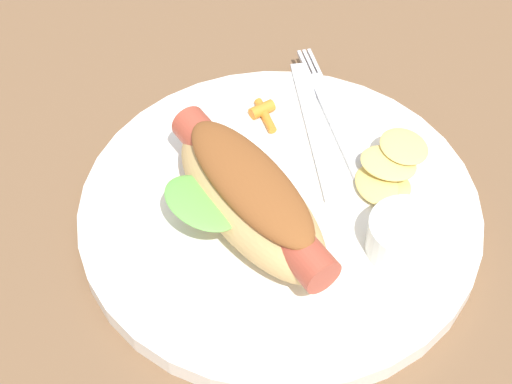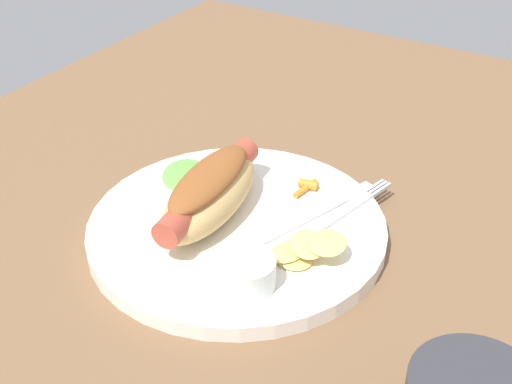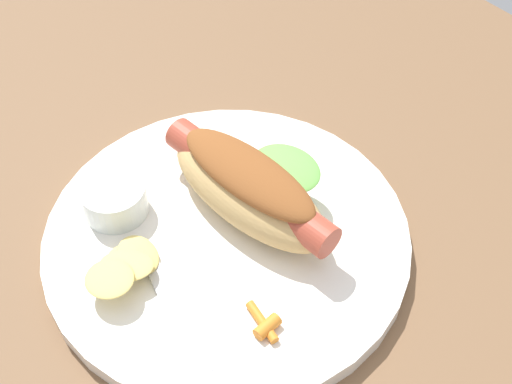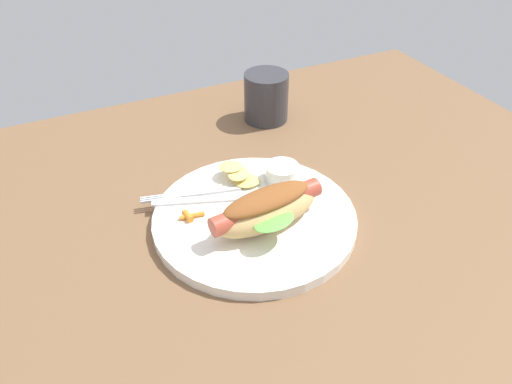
{
  "view_description": "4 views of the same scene",
  "coord_description": "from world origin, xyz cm",
  "px_view_note": "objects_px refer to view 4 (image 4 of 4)",
  "views": [
    {
      "loc": [
        30.98,
        -17.94,
        45.52
      ],
      "look_at": [
        -0.13,
        -2.19,
        4.6
      ],
      "focal_mm": 54.91,
      "sensor_mm": 36.0,
      "label": 1
    },
    {
      "loc": [
        44.97,
        30.28,
        41.16
      ],
      "look_at": [
        -2.33,
        1.14,
        4.53
      ],
      "focal_mm": 48.27,
      "sensor_mm": 36.0,
      "label": 2
    },
    {
      "loc": [
        -28.43,
        19.2,
        44.22
      ],
      "look_at": [
        -1.64,
        -2.17,
        5.74
      ],
      "focal_mm": 47.63,
      "sensor_mm": 36.0,
      "label": 3
    },
    {
      "loc": [
        -23.51,
        -49.2,
        47.42
      ],
      "look_at": [
        -0.84,
        -1.0,
        6.41
      ],
      "focal_mm": 34.69,
      "sensor_mm": 36.0,
      "label": 4
    }
  ],
  "objects_px": {
    "hot_dog": "(265,209)",
    "sauce_ramekin": "(282,173)",
    "fork": "(194,193)",
    "knife": "(204,200)",
    "chips_pile": "(241,175)",
    "plate": "(255,220)",
    "carrot_garnish": "(190,216)",
    "drinking_cup": "(266,97)"
  },
  "relations": [
    {
      "from": "sauce_ramekin",
      "to": "knife",
      "type": "distance_m",
      "value": 0.13
    },
    {
      "from": "drinking_cup",
      "to": "plate",
      "type": "bearing_deg",
      "value": -118.93
    },
    {
      "from": "hot_dog",
      "to": "sauce_ramekin",
      "type": "distance_m",
      "value": 0.11
    },
    {
      "from": "knife",
      "to": "sauce_ramekin",
      "type": "bearing_deg",
      "value": -162.64
    },
    {
      "from": "plate",
      "to": "chips_pile",
      "type": "bearing_deg",
      "value": 79.43
    },
    {
      "from": "carrot_garnish",
      "to": "knife",
      "type": "bearing_deg",
      "value": 43.03
    },
    {
      "from": "fork",
      "to": "knife",
      "type": "bearing_deg",
      "value": 125.14
    },
    {
      "from": "plate",
      "to": "chips_pile",
      "type": "height_order",
      "value": "chips_pile"
    },
    {
      "from": "fork",
      "to": "drinking_cup",
      "type": "xyz_separation_m",
      "value": [
        0.21,
        0.19,
        0.03
      ]
    },
    {
      "from": "plate",
      "to": "sauce_ramekin",
      "type": "height_order",
      "value": "sauce_ramekin"
    },
    {
      "from": "sauce_ramekin",
      "to": "carrot_garnish",
      "type": "relative_size",
      "value": 1.45
    },
    {
      "from": "plate",
      "to": "carrot_garnish",
      "type": "xyz_separation_m",
      "value": [
        -0.09,
        0.03,
        0.01
      ]
    },
    {
      "from": "knife",
      "to": "carrot_garnish",
      "type": "relative_size",
      "value": 4.21
    },
    {
      "from": "hot_dog",
      "to": "carrot_garnish",
      "type": "xyz_separation_m",
      "value": [
        -0.09,
        0.06,
        -0.03
      ]
    },
    {
      "from": "knife",
      "to": "drinking_cup",
      "type": "xyz_separation_m",
      "value": [
        0.21,
        0.21,
        0.03
      ]
    },
    {
      "from": "chips_pile",
      "to": "fork",
      "type": "bearing_deg",
      "value": -178.26
    },
    {
      "from": "plate",
      "to": "chips_pile",
      "type": "xyz_separation_m",
      "value": [
        0.02,
        0.09,
        0.02
      ]
    },
    {
      "from": "fork",
      "to": "carrot_garnish",
      "type": "xyz_separation_m",
      "value": [
        -0.02,
        -0.05,
        0.0
      ]
    },
    {
      "from": "fork",
      "to": "chips_pile",
      "type": "height_order",
      "value": "chips_pile"
    },
    {
      "from": "drinking_cup",
      "to": "hot_dog",
      "type": "bearing_deg",
      "value": -116.4
    },
    {
      "from": "carrot_garnish",
      "to": "sauce_ramekin",
      "type": "bearing_deg",
      "value": 9.13
    },
    {
      "from": "sauce_ramekin",
      "to": "fork",
      "type": "distance_m",
      "value": 0.14
    },
    {
      "from": "hot_dog",
      "to": "chips_pile",
      "type": "xyz_separation_m",
      "value": [
        0.01,
        0.11,
        -0.02
      ]
    },
    {
      "from": "hot_dog",
      "to": "fork",
      "type": "distance_m",
      "value": 0.13
    },
    {
      "from": "chips_pile",
      "to": "sauce_ramekin",
      "type": "bearing_deg",
      "value": -24.53
    },
    {
      "from": "plate",
      "to": "hot_dog",
      "type": "distance_m",
      "value": 0.05
    },
    {
      "from": "fork",
      "to": "carrot_garnish",
      "type": "distance_m",
      "value": 0.06
    },
    {
      "from": "sauce_ramekin",
      "to": "knife",
      "type": "relative_size",
      "value": 0.34
    },
    {
      "from": "chips_pile",
      "to": "drinking_cup",
      "type": "relative_size",
      "value": 0.75
    },
    {
      "from": "sauce_ramekin",
      "to": "knife",
      "type": "bearing_deg",
      "value": 178.36
    },
    {
      "from": "sauce_ramekin",
      "to": "carrot_garnish",
      "type": "xyz_separation_m",
      "value": [
        -0.16,
        -0.03,
        -0.01
      ]
    },
    {
      "from": "plate",
      "to": "knife",
      "type": "bearing_deg",
      "value": 131.07
    },
    {
      "from": "fork",
      "to": "drinking_cup",
      "type": "relative_size",
      "value": 1.63
    },
    {
      "from": "knife",
      "to": "chips_pile",
      "type": "relative_size",
      "value": 2.19
    },
    {
      "from": "sauce_ramekin",
      "to": "fork",
      "type": "bearing_deg",
      "value": 170.11
    },
    {
      "from": "chips_pile",
      "to": "plate",
      "type": "bearing_deg",
      "value": -100.57
    },
    {
      "from": "hot_dog",
      "to": "sauce_ramekin",
      "type": "relative_size",
      "value": 3.26
    },
    {
      "from": "plate",
      "to": "hot_dog",
      "type": "bearing_deg",
      "value": -83.47
    },
    {
      "from": "plate",
      "to": "fork",
      "type": "relative_size",
      "value": 1.95
    },
    {
      "from": "plate",
      "to": "knife",
      "type": "relative_size",
      "value": 1.92
    },
    {
      "from": "plate",
      "to": "drinking_cup",
      "type": "bearing_deg",
      "value": 61.07
    },
    {
      "from": "plate",
      "to": "sauce_ramekin",
      "type": "xyz_separation_m",
      "value": [
        0.07,
        0.06,
        0.02
      ]
    }
  ]
}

